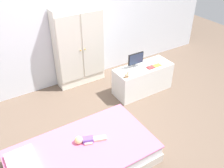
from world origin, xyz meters
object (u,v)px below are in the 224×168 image
(bed, at_px, (83,157))
(wardrobe, at_px, (79,47))
(rocking_horse_toy, at_px, (127,75))
(book_yellow, at_px, (157,65))
(doll, at_px, (84,140))
(tv_stand, at_px, (143,79))
(tv_monitor, at_px, (136,59))
(book_red, at_px, (151,67))

(bed, relative_size, wardrobe, 1.22)
(bed, distance_m, rocking_horse_toy, 1.46)
(book_yellow, bearing_deg, rocking_horse_toy, -176.78)
(doll, relative_size, tv_stand, 0.37)
(tv_stand, xyz_separation_m, rocking_horse_toy, (-0.43, -0.13, 0.29))
(bed, height_order, rocking_horse_toy, rocking_horse_toy)
(bed, bearing_deg, wardrobe, 64.68)
(tv_stand, bearing_deg, rocking_horse_toy, -163.62)
(wardrobe, bearing_deg, bed, -115.32)
(tv_monitor, height_order, book_red, tv_monitor)
(book_red, bearing_deg, book_yellow, 0.00)
(bed, xyz_separation_m, book_red, (1.68, 0.81, 0.36))
(doll, height_order, wardrobe, wardrobe)
(wardrobe, bearing_deg, rocking_horse_toy, -70.08)
(doll, distance_m, tv_stand, 1.73)
(wardrobe, relative_size, book_red, 11.58)
(bed, distance_m, tv_stand, 1.84)
(bed, relative_size, tv_stand, 1.69)
(tv_monitor, relative_size, book_yellow, 2.08)
(tv_stand, bearing_deg, bed, -150.69)
(bed, bearing_deg, tv_stand, 29.31)
(bed, height_order, book_red, book_red)
(book_red, bearing_deg, tv_monitor, 141.57)
(wardrobe, xyz_separation_m, rocking_horse_toy, (0.35, -0.96, -0.18))
(book_red, bearing_deg, doll, -155.76)
(wardrobe, distance_m, rocking_horse_toy, 1.04)
(tv_stand, relative_size, tv_monitor, 3.54)
(rocking_horse_toy, height_order, book_red, rocking_horse_toy)
(tv_stand, distance_m, book_yellow, 0.34)
(wardrobe, height_order, tv_stand, wardrobe)
(bed, relative_size, book_yellow, 12.45)
(doll, relative_size, book_red, 3.12)
(tv_stand, xyz_separation_m, tv_monitor, (-0.12, 0.07, 0.39))
(book_yellow, bearing_deg, wardrobe, 136.90)
(wardrobe, xyz_separation_m, book_yellow, (0.99, -0.93, -0.22))
(book_red, xyz_separation_m, book_yellow, (0.13, 0.00, -0.00))
(wardrobe, height_order, tv_monitor, wardrobe)
(wardrobe, bearing_deg, tv_monitor, -49.50)
(rocking_horse_toy, xyz_separation_m, book_yellow, (0.64, 0.04, -0.04))
(tv_stand, distance_m, book_red, 0.28)
(doll, bearing_deg, rocking_horse_toy, 32.00)
(bed, xyz_separation_m, tv_stand, (1.60, 0.90, 0.11))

